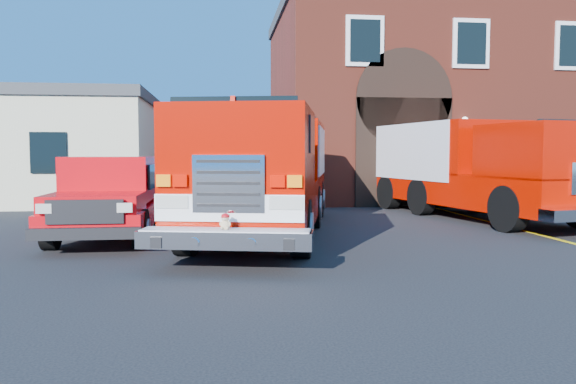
{
  "coord_description": "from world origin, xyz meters",
  "views": [
    {
      "loc": [
        -1.18,
        -11.0,
        1.99
      ],
      "look_at": [
        0.0,
        -1.2,
        1.3
      ],
      "focal_mm": 35.0,
      "sensor_mm": 36.0,
      "label": 1
    }
  ],
  "objects": [
    {
      "name": "side_building",
      "position": [
        -9.0,
        13.0,
        2.2
      ],
      "size": [
        10.2,
        8.2,
        4.35
      ],
      "color": "beige",
      "rests_on": "ground"
    },
    {
      "name": "parking_stripe_mid",
      "position": [
        6.5,
        4.0,
        0.0
      ],
      "size": [
        0.12,
        3.0,
        0.01
      ],
      "primitive_type": "cube",
      "color": "yellow",
      "rests_on": "ground"
    },
    {
      "name": "fire_engine",
      "position": [
        -0.05,
        2.87,
        1.55
      ],
      "size": [
        4.73,
        10.09,
        3.0
      ],
      "color": "black",
      "rests_on": "ground"
    },
    {
      "name": "pickup_truck",
      "position": [
        -3.77,
        2.78,
        0.9
      ],
      "size": [
        2.12,
        5.82,
        1.9
      ],
      "color": "black",
      "rests_on": "ground"
    },
    {
      "name": "parking_stripe_near",
      "position": [
        6.5,
        1.0,
        0.0
      ],
      "size": [
        0.12,
        3.0,
        0.01
      ],
      "primitive_type": "cube",
      "color": "yellow",
      "rests_on": "ground"
    },
    {
      "name": "ground",
      "position": [
        0.0,
        0.0,
        0.0
      ],
      "size": [
        100.0,
        100.0,
        0.0
      ],
      "primitive_type": "plane",
      "color": "black",
      "rests_on": "ground"
    },
    {
      "name": "parking_stripe_far",
      "position": [
        6.5,
        7.0,
        0.0
      ],
      "size": [
        0.12,
        3.0,
        0.01
      ],
      "primitive_type": "cube",
      "color": "yellow",
      "rests_on": "ground"
    },
    {
      "name": "secondary_truck",
      "position": [
        6.54,
        5.49,
        1.6
      ],
      "size": [
        4.51,
        9.45,
        2.95
      ],
      "color": "black",
      "rests_on": "ground"
    },
    {
      "name": "fire_station",
      "position": [
        8.99,
        13.98,
        4.25
      ],
      "size": [
        15.2,
        10.2,
        8.45
      ],
      "color": "maroon",
      "rests_on": "ground"
    }
  ]
}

